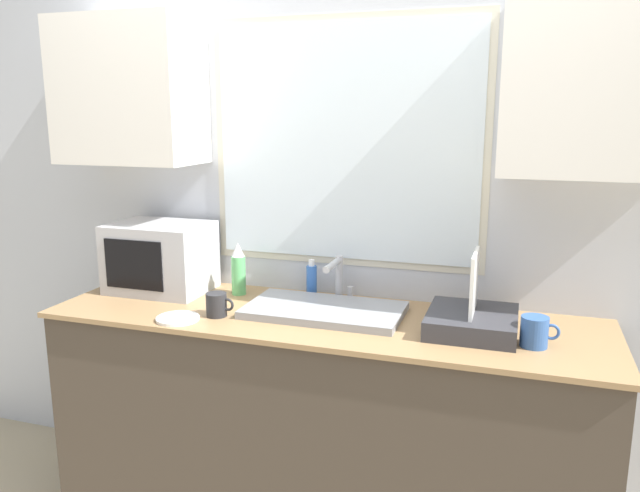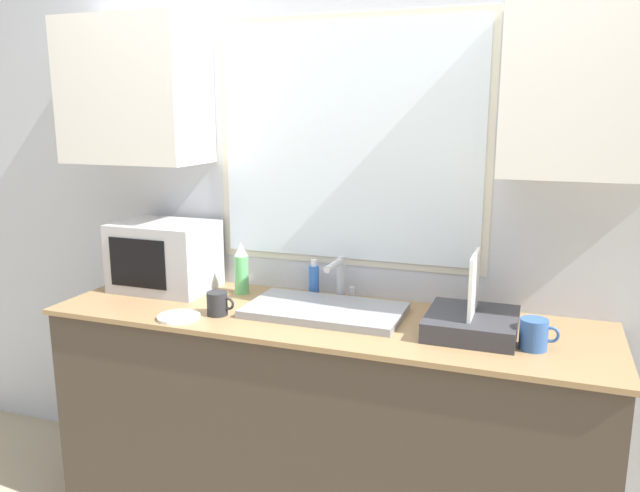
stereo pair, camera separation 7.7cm
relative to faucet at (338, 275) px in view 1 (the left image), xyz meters
name	(u,v)px [view 1 (the left image)]	position (x,y,z in m)	size (l,w,h in m)	color
countertop	(323,423)	(0.00, -0.19, -0.57)	(2.14, 0.63, 0.90)	#42382D
wall_back	(345,181)	(0.00, 0.11, 0.37)	(6.00, 0.38, 2.60)	silver
sink_basin	(324,310)	(0.00, -0.17, -0.10)	(0.60, 0.34, 0.03)	gray
faucet	(338,275)	(0.00, 0.00, 0.00)	(0.08, 0.19, 0.19)	#B7B7BC
microwave	(160,257)	(-0.78, -0.08, 0.03)	(0.42, 0.31, 0.30)	#B2B2B7
dish_rack	(472,319)	(0.56, -0.19, -0.07)	(0.31, 0.33, 0.29)	#333338
spray_bottle	(238,270)	(-0.43, -0.03, -0.01)	(0.06, 0.06, 0.22)	#59B266
soap_bottle	(312,280)	(-0.13, 0.04, -0.05)	(0.04, 0.04, 0.16)	blue
mug_near_sink	(217,305)	(-0.39, -0.32, -0.07)	(0.11, 0.08, 0.09)	#262628
mug_by_rack	(535,332)	(0.77, -0.27, -0.06)	(0.13, 0.09, 0.10)	#335999
small_plate	(178,318)	(-0.51, -0.41, -0.11)	(0.16, 0.16, 0.01)	white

